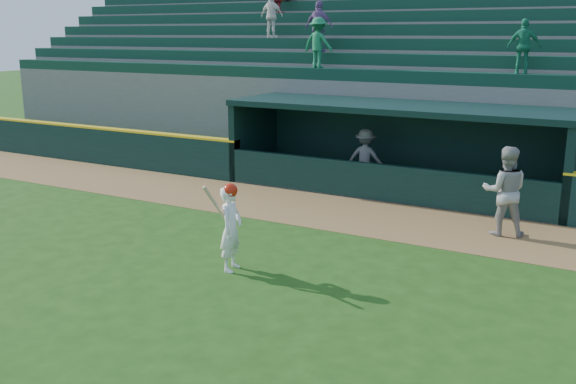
{
  "coord_description": "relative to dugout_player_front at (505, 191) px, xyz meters",
  "views": [
    {
      "loc": [
        5.99,
        -9.11,
        4.35
      ],
      "look_at": [
        0.0,
        1.6,
        1.3
      ],
      "focal_mm": 40.0,
      "sensor_mm": 36.0,
      "label": 1
    }
  ],
  "objects": [
    {
      "name": "batter_at_plate",
      "position": [
        -4.01,
        -4.73,
        -0.14
      ],
      "size": [
        0.56,
        0.78,
        1.69
      ],
      "color": "white",
      "rests_on": "ground"
    },
    {
      "name": "field_wall_left",
      "position": [
        -15.75,
        1.48,
        -0.39
      ],
      "size": [
        15.5,
        0.3,
        1.2
      ],
      "primitive_type": "cube",
      "color": "black",
      "rests_on": "ground"
    },
    {
      "name": "dugout",
      "position": [
        -3.5,
        2.94,
        0.37
      ],
      "size": [
        9.4,
        2.8,
        2.46
      ],
      "color": "slate",
      "rests_on": "ground"
    },
    {
      "name": "ground",
      "position": [
        -3.5,
        -5.07,
        -0.99
      ],
      "size": [
        120.0,
        120.0,
        0.0
      ],
      "primitive_type": "plane",
      "color": "#1F4611",
      "rests_on": "ground"
    },
    {
      "name": "warning_track",
      "position": [
        -3.5,
        -0.17,
        -0.99
      ],
      "size": [
        40.0,
        3.0,
        0.01
      ],
      "primitive_type": "cube",
      "color": "brown",
      "rests_on": "ground"
    },
    {
      "name": "dugout_player_front",
      "position": [
        0.0,
        0.0,
        0.0
      ],
      "size": [
        1.14,
        1.0,
        1.98
      ],
      "primitive_type": "imported",
      "rotation": [
        0.0,
        0.0,
        3.44
      ],
      "color": "#9B9B96",
      "rests_on": "ground"
    },
    {
      "name": "stands",
      "position": [
        -3.49,
        7.5,
        1.41
      ],
      "size": [
        34.5,
        6.27,
        7.5
      ],
      "color": "slate",
      "rests_on": "ground"
    },
    {
      "name": "dugout_player_inside",
      "position": [
        -4.45,
        2.83,
        -0.15
      ],
      "size": [
        1.15,
        0.75,
        1.68
      ],
      "primitive_type": "imported",
      "rotation": [
        0.0,
        0.0,
        3.27
      ],
      "color": "gray",
      "rests_on": "ground"
    },
    {
      "name": "wall_stripe_left",
      "position": [
        -15.75,
        1.48,
        0.24
      ],
      "size": [
        15.5,
        0.32,
        0.06
      ],
      "primitive_type": "cube",
      "color": "yellow",
      "rests_on": "field_wall_left"
    }
  ]
}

